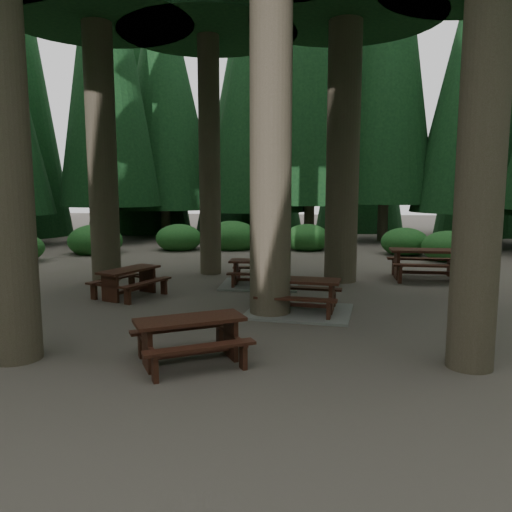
# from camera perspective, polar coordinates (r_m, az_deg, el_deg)

# --- Properties ---
(ground) EXTENTS (80.00, 80.00, 0.00)m
(ground) POSITION_cam_1_polar(r_m,az_deg,el_deg) (10.36, -2.93, -6.81)
(ground) COLOR #565046
(ground) RESTS_ON ground
(picnic_table_a) EXTENTS (2.33, 2.01, 0.72)m
(picnic_table_a) POSITION_cam_1_polar(r_m,az_deg,el_deg) (10.57, 5.00, -5.21)
(picnic_table_a) COLOR gray
(picnic_table_a) RESTS_ON ground
(picnic_table_b) EXTENTS (1.78, 1.95, 0.69)m
(picnic_table_b) POSITION_cam_1_polar(r_m,az_deg,el_deg) (12.38, -14.27, -2.47)
(picnic_table_b) COLOR black
(picnic_table_b) RESTS_ON ground
(picnic_table_c) EXTENTS (2.08, 1.73, 0.69)m
(picnic_table_c) POSITION_cam_1_polar(r_m,az_deg,el_deg) (13.41, 0.42, -2.46)
(picnic_table_c) COLOR gray
(picnic_table_c) RESTS_ON ground
(picnic_table_d) EXTENTS (2.03, 1.65, 0.87)m
(picnic_table_d) POSITION_cam_1_polar(r_m,az_deg,el_deg) (15.06, 18.85, -0.39)
(picnic_table_d) COLOR black
(picnic_table_d) RESTS_ON ground
(picnic_table_e) EXTENTS (2.03, 1.92, 0.69)m
(picnic_table_e) POSITION_cam_1_polar(r_m,az_deg,el_deg) (7.58, -7.53, -8.75)
(picnic_table_e) COLOR black
(picnic_table_e) RESTS_ON ground
(shrub_ring) EXTENTS (23.86, 24.64, 1.49)m
(shrub_ring) POSITION_cam_1_polar(r_m,az_deg,el_deg) (10.90, 1.40, -3.91)
(shrub_ring) COLOR #226326
(shrub_ring) RESTS_ON ground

